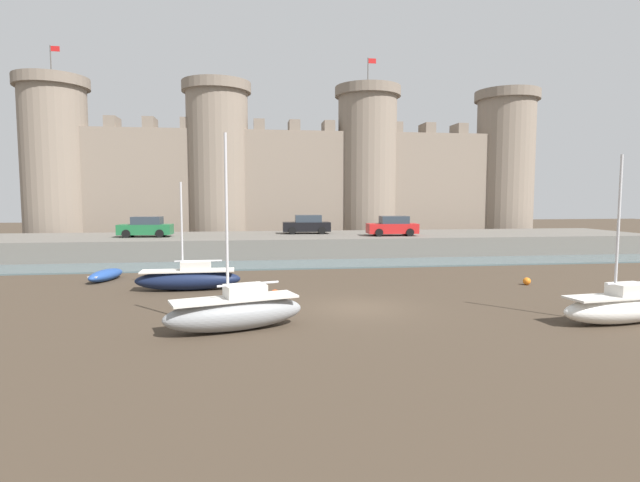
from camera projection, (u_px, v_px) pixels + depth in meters
name	position (u px, v px, depth m)	size (l,w,h in m)	color
ground_plane	(358.00, 308.00, 21.40)	(160.00, 160.00, 0.00)	#423528
water_channel	(316.00, 264.00, 35.17)	(80.00, 4.50, 0.10)	slate
quay_road	(305.00, 244.00, 42.26)	(58.66, 10.00, 1.60)	#666059
castle	(294.00, 172.00, 51.81)	(53.54, 6.88, 19.22)	gray
sailboat_midflat_right	(189.00, 278.00, 25.49)	(5.31, 1.46, 5.51)	#141E3D
sailboat_midflat_left	(620.00, 307.00, 18.77)	(5.00, 1.90, 6.30)	silver
sailboat_foreground_right	(236.00, 311.00, 17.78)	(5.26, 2.89, 6.96)	gray
rowboat_foreground_left	(106.00, 275.00, 28.40)	(1.80, 3.24, 0.65)	#234793
mooring_buoy_near_channel	(275.00, 295.00, 23.17)	(0.47, 0.47, 0.47)	#E04C1E
mooring_buoy_near_shore	(527.00, 281.00, 27.04)	(0.41, 0.41, 0.41)	orange
car_quay_east	(146.00, 227.00, 39.67)	(4.17, 2.01, 1.62)	#1E6638
car_quay_centre_east	(307.00, 225.00, 43.33)	(4.17, 2.01, 1.62)	black
car_quay_centre_west	(393.00, 226.00, 40.96)	(4.17, 2.01, 1.62)	red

